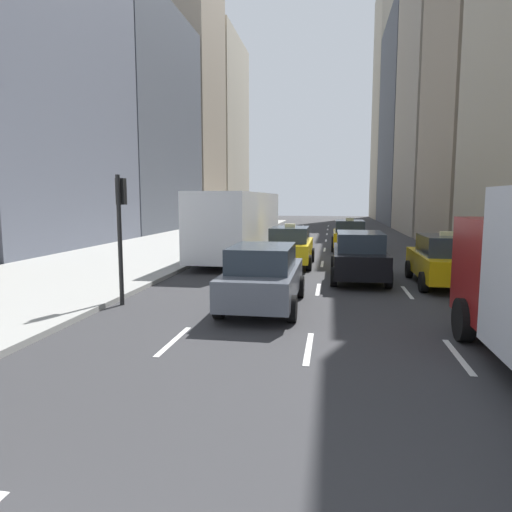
{
  "coord_description": "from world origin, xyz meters",
  "views": [
    {
      "loc": [
        3.01,
        -0.79,
        2.94
      ],
      "look_at": [
        0.77,
        12.63,
        1.24
      ],
      "focal_mm": 32.0,
      "sensor_mm": 36.0,
      "label": 1
    }
  ],
  "objects": [
    {
      "name": "lane_markings",
      "position": [
        2.6,
        23.0,
        0.01
      ],
      "size": [
        5.72,
        56.0,
        0.01
      ],
      "color": "white",
      "rests_on": "ground"
    },
    {
      "name": "city_bus",
      "position": [
        -1.61,
        21.97,
        1.79
      ],
      "size": [
        2.8,
        11.61,
        3.25
      ],
      "color": "silver",
      "rests_on": "ground"
    },
    {
      "name": "taxi_second",
      "position": [
        6.8,
        15.41,
        0.88
      ],
      "size": [
        2.02,
        4.4,
        1.87
      ],
      "color": "yellow",
      "rests_on": "ground"
    },
    {
      "name": "traffic_light_pole",
      "position": [
        -2.75,
        11.01,
        2.41
      ],
      "size": [
        0.24,
        0.42,
        3.6
      ],
      "color": "black",
      "rests_on": "ground"
    },
    {
      "name": "building_row_left",
      "position": [
        -14.0,
        40.06,
        14.55
      ],
      "size": [
        6.0,
        74.15,
        37.41
      ],
      "color": "slate",
      "rests_on": "ground"
    },
    {
      "name": "taxi_lead",
      "position": [
        1.2,
        19.22,
        0.88
      ],
      "size": [
        2.02,
        4.4,
        1.87
      ],
      "color": "yellow",
      "rests_on": "ground"
    },
    {
      "name": "sedan_silver_behind",
      "position": [
        1.2,
        11.24,
        0.88
      ],
      "size": [
        2.02,
        4.54,
        1.72
      ],
      "color": "#565B66",
      "rests_on": "ground"
    },
    {
      "name": "sidewalk_left",
      "position": [
        -7.0,
        27.0,
        0.07
      ],
      "size": [
        8.0,
        66.0,
        0.15
      ],
      "primitive_type": "cube",
      "color": "#9E9E99",
      "rests_on": "ground"
    },
    {
      "name": "taxi_third",
      "position": [
        4.0,
        26.1,
        0.88
      ],
      "size": [
        2.02,
        4.4,
        1.87
      ],
      "color": "yellow",
      "rests_on": "ground"
    },
    {
      "name": "building_row_right",
      "position": [
        12.0,
        42.28,
        12.25
      ],
      "size": [
        6.0,
        79.34,
        33.66
      ],
      "color": "gray",
      "rests_on": "ground"
    },
    {
      "name": "sedan_black_near",
      "position": [
        4.0,
        16.06,
        0.9
      ],
      "size": [
        2.02,
        4.85,
        1.77
      ],
      "color": "black",
      "rests_on": "ground"
    }
  ]
}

